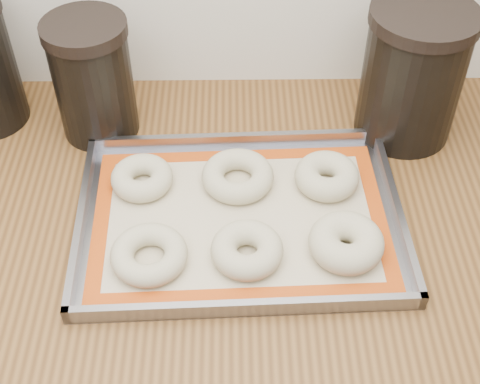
{
  "coord_description": "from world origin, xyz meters",
  "views": [
    {
      "loc": [
        0.05,
        1.02,
        1.62
      ],
      "look_at": [
        0.06,
        1.66,
        0.96
      ],
      "focal_mm": 50.0,
      "sensor_mm": 36.0,
      "label": 1
    }
  ],
  "objects_px": {
    "bagel_back_mid": "(238,176)",
    "canister_mid": "(93,79)",
    "bagel_front_right": "(346,243)",
    "bagel_front_left": "(149,255)",
    "baking_tray": "(240,218)",
    "bagel_front_mid": "(247,250)",
    "canister_right": "(413,74)",
    "bagel_back_left": "(142,178)",
    "bagel_back_right": "(327,176)"
  },
  "relations": [
    {
      "from": "bagel_back_mid",
      "to": "canister_mid",
      "type": "bearing_deg",
      "value": 148.11
    },
    {
      "from": "bagel_front_right",
      "to": "bagel_back_mid",
      "type": "relative_size",
      "value": 0.95
    },
    {
      "from": "bagel_front_left",
      "to": "bagel_back_mid",
      "type": "bearing_deg",
      "value": 50.97
    },
    {
      "from": "baking_tray",
      "to": "bagel_front_mid",
      "type": "bearing_deg",
      "value": -83.32
    },
    {
      "from": "canister_right",
      "to": "bagel_back_mid",
      "type": "bearing_deg",
      "value": -154.22
    },
    {
      "from": "baking_tray",
      "to": "bagel_front_mid",
      "type": "height_order",
      "value": "bagel_front_mid"
    },
    {
      "from": "bagel_front_right",
      "to": "canister_right",
      "type": "height_order",
      "value": "canister_right"
    },
    {
      "from": "bagel_front_mid",
      "to": "canister_mid",
      "type": "xyz_separation_m",
      "value": [
        -0.23,
        0.28,
        0.08
      ]
    },
    {
      "from": "bagel_back_left",
      "to": "bagel_back_mid",
      "type": "height_order",
      "value": "same"
    },
    {
      "from": "bagel_back_right",
      "to": "canister_mid",
      "type": "relative_size",
      "value": 0.49
    },
    {
      "from": "bagel_front_mid",
      "to": "bagel_back_left",
      "type": "relative_size",
      "value": 1.06
    },
    {
      "from": "bagel_back_left",
      "to": "bagel_front_right",
      "type": "bearing_deg",
      "value": -24.82
    },
    {
      "from": "bagel_back_left",
      "to": "bagel_back_right",
      "type": "height_order",
      "value": "bagel_back_right"
    },
    {
      "from": "bagel_back_right",
      "to": "bagel_front_mid",
      "type": "bearing_deg",
      "value": -131.14
    },
    {
      "from": "bagel_back_left",
      "to": "canister_right",
      "type": "bearing_deg",
      "value": 17.8
    },
    {
      "from": "bagel_front_left",
      "to": "canister_right",
      "type": "xyz_separation_m",
      "value": [
        0.39,
        0.28,
        0.09
      ]
    },
    {
      "from": "bagel_front_left",
      "to": "canister_mid",
      "type": "distance_m",
      "value": 0.32
    },
    {
      "from": "bagel_back_right",
      "to": "canister_right",
      "type": "distance_m",
      "value": 0.21
    },
    {
      "from": "canister_mid",
      "to": "bagel_front_left",
      "type": "bearing_deg",
      "value": -70.3
    },
    {
      "from": "bagel_front_right",
      "to": "canister_right",
      "type": "xyz_separation_m",
      "value": [
        0.13,
        0.27,
        0.08
      ]
    },
    {
      "from": "canister_mid",
      "to": "bagel_back_left",
      "type": "bearing_deg",
      "value": -60.32
    },
    {
      "from": "canister_right",
      "to": "bagel_back_right",
      "type": "bearing_deg",
      "value": -135.76
    },
    {
      "from": "baking_tray",
      "to": "bagel_front_left",
      "type": "distance_m",
      "value": 0.15
    },
    {
      "from": "bagel_back_mid",
      "to": "bagel_front_mid",
      "type": "bearing_deg",
      "value": -85.64
    },
    {
      "from": "bagel_back_right",
      "to": "bagel_back_mid",
      "type": "bearing_deg",
      "value": 178.4
    },
    {
      "from": "bagel_front_right",
      "to": "canister_right",
      "type": "relative_size",
      "value": 0.47
    },
    {
      "from": "bagel_back_left",
      "to": "bagel_back_mid",
      "type": "xyz_separation_m",
      "value": [
        0.14,
        0.0,
        0.0
      ]
    },
    {
      "from": "baking_tray",
      "to": "bagel_back_left",
      "type": "bearing_deg",
      "value": 154.53
    },
    {
      "from": "bagel_front_right",
      "to": "canister_mid",
      "type": "bearing_deg",
      "value": 143.35
    },
    {
      "from": "baking_tray",
      "to": "bagel_back_right",
      "type": "distance_m",
      "value": 0.15
    },
    {
      "from": "bagel_front_left",
      "to": "bagel_front_mid",
      "type": "bearing_deg",
      "value": 2.19
    },
    {
      "from": "bagel_front_right",
      "to": "bagel_back_right",
      "type": "height_order",
      "value": "bagel_front_right"
    },
    {
      "from": "baking_tray",
      "to": "bagel_back_mid",
      "type": "height_order",
      "value": "bagel_back_mid"
    },
    {
      "from": "bagel_back_right",
      "to": "canister_mid",
      "type": "height_order",
      "value": "canister_mid"
    },
    {
      "from": "bagel_front_mid",
      "to": "bagel_back_right",
      "type": "height_order",
      "value": "bagel_back_right"
    },
    {
      "from": "baking_tray",
      "to": "bagel_back_right",
      "type": "bearing_deg",
      "value": 27.36
    },
    {
      "from": "bagel_front_left",
      "to": "bagel_back_mid",
      "type": "relative_size",
      "value": 0.97
    },
    {
      "from": "bagel_back_left",
      "to": "bagel_front_mid",
      "type": "bearing_deg",
      "value": -42.59
    },
    {
      "from": "canister_mid",
      "to": "canister_right",
      "type": "relative_size",
      "value": 0.91
    },
    {
      "from": "bagel_front_mid",
      "to": "canister_right",
      "type": "xyz_separation_m",
      "value": [
        0.26,
        0.27,
        0.09
      ]
    },
    {
      "from": "baking_tray",
      "to": "canister_mid",
      "type": "xyz_separation_m",
      "value": [
        -0.23,
        0.21,
        0.09
      ]
    },
    {
      "from": "bagel_back_left",
      "to": "canister_right",
      "type": "relative_size",
      "value": 0.42
    },
    {
      "from": "canister_right",
      "to": "bagel_front_left",
      "type": "bearing_deg",
      "value": -144.49
    },
    {
      "from": "bagel_front_mid",
      "to": "bagel_back_right",
      "type": "distance_m",
      "value": 0.19
    },
    {
      "from": "bagel_front_right",
      "to": "bagel_back_right",
      "type": "relative_size",
      "value": 1.06
    },
    {
      "from": "baking_tray",
      "to": "bagel_back_right",
      "type": "relative_size",
      "value": 4.88
    },
    {
      "from": "bagel_front_right",
      "to": "canister_mid",
      "type": "height_order",
      "value": "canister_mid"
    },
    {
      "from": "bagel_front_left",
      "to": "bagel_back_mid",
      "type": "xyz_separation_m",
      "value": [
        0.12,
        0.15,
        0.0
      ]
    },
    {
      "from": "canister_mid",
      "to": "canister_right",
      "type": "bearing_deg",
      "value": -0.9
    },
    {
      "from": "bagel_back_left",
      "to": "bagel_front_left",
      "type": "bearing_deg",
      "value": -81.22
    }
  ]
}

